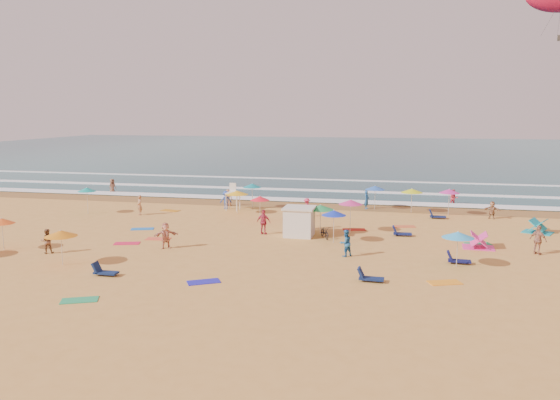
# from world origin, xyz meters

# --- Properties ---
(ground) EXTENTS (220.00, 220.00, 0.00)m
(ground) POSITION_xyz_m (0.00, 0.00, 0.00)
(ground) COLOR gold
(ground) RESTS_ON ground
(ocean) EXTENTS (220.00, 140.00, 0.18)m
(ocean) POSITION_xyz_m (0.00, 84.00, 0.00)
(ocean) COLOR #0C4756
(ocean) RESTS_ON ground
(wet_sand) EXTENTS (220.00, 220.00, 0.00)m
(wet_sand) POSITION_xyz_m (0.00, 12.50, 0.01)
(wet_sand) COLOR olive
(wet_sand) RESTS_ON ground
(surf_foam) EXTENTS (200.00, 18.70, 0.05)m
(surf_foam) POSITION_xyz_m (0.00, 21.32, 0.10)
(surf_foam) COLOR white
(surf_foam) RESTS_ON ground
(cabana) EXTENTS (2.00, 2.00, 2.00)m
(cabana) POSITION_xyz_m (1.39, -0.54, 1.00)
(cabana) COLOR silver
(cabana) RESTS_ON ground
(cabana_roof) EXTENTS (2.20, 2.20, 0.12)m
(cabana_roof) POSITION_xyz_m (1.39, -0.54, 2.06)
(cabana_roof) COLOR silver
(cabana_roof) RESTS_ON cabana
(bicycle) EXTENTS (1.23, 1.74, 0.87)m
(bicycle) POSITION_xyz_m (3.29, -0.84, 0.43)
(bicycle) COLOR black
(bicycle) RESTS_ON ground
(lifeguard_stand) EXTENTS (1.20, 1.20, 2.10)m
(lifeguard_stand) POSITION_xyz_m (-6.46, 8.54, 1.05)
(lifeguard_stand) COLOR white
(lifeguard_stand) RESTS_ON ground
(beach_umbrellas) EXTENTS (44.54, 25.15, 0.80)m
(beach_umbrellas) POSITION_xyz_m (0.12, 1.41, 2.06)
(beach_umbrellas) COLOR green
(beach_umbrellas) RESTS_ON ground
(loungers) EXTENTS (53.17, 21.36, 0.34)m
(loungers) POSITION_xyz_m (9.37, -2.68, 0.17)
(loungers) COLOR #0F124C
(loungers) RESTS_ON ground
(towels) EXTENTS (27.50, 24.58, 0.03)m
(towels) POSITION_xyz_m (-0.99, -3.50, 0.01)
(towels) COLOR #E01C46
(towels) RESTS_ON ground
(popup_tents) EXTENTS (7.22, 7.80, 1.20)m
(popup_tents) POSITION_xyz_m (16.07, 1.47, 0.60)
(popup_tents) COLOR #F23599
(popup_tents) RESTS_ON ground
(beachgoers) EXTENTS (40.87, 25.93, 2.12)m
(beachgoers) POSITION_xyz_m (-0.67, 4.02, 0.81)
(beachgoers) COLOR #2647B5
(beachgoers) RESTS_ON ground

